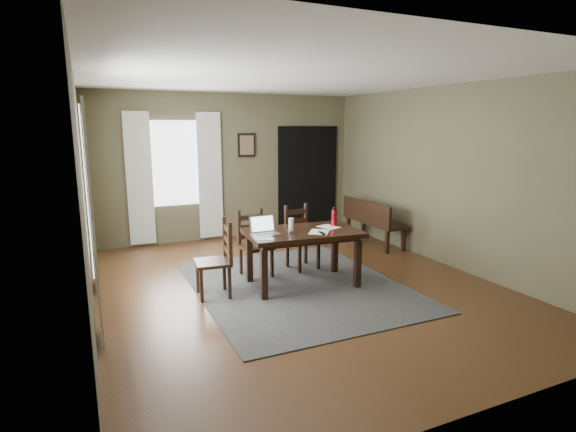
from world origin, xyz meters
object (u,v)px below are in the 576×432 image
chair_back_right (301,238)px  bench (372,218)px  dining_table (303,237)px  chair_back_left (254,244)px  laptop (264,229)px  chair_end (217,260)px  water_bottle (334,217)px

chair_back_right → bench: bearing=14.4°
dining_table → bench: 2.50m
chair_back_right → chair_back_left: bearing=175.7°
chair_back_left → laptop: laptop is taller
chair_end → dining_table: bearing=92.2°
bench → water_bottle: size_ratio=5.44×
dining_table → laptop: bearing=-178.3°
bench → laptop: (-2.60, -1.37, 0.33)m
dining_table → water_bottle: 0.57m
bench → water_bottle: water_bottle is taller
bench → chair_back_left: bearing=106.7°
bench → laptop: laptop is taller
laptop → dining_table: bearing=-4.9°
chair_back_left → chair_back_right: chair_back_right is taller
chair_end → water_bottle: size_ratio=3.69×
chair_back_left → laptop: bearing=-104.0°
bench → laptop: size_ratio=4.04×
chair_back_right → laptop: (-0.84, -0.66, 0.35)m
laptop → water_bottle: bearing=1.1°
chair_end → chair_back_right: chair_end is taller
dining_table → chair_back_right: 0.78m
chair_back_left → bench: bearing=10.7°
dining_table → chair_back_right: chair_back_right is taller
laptop → water_bottle: size_ratio=1.35×
chair_end → laptop: (0.62, -0.04, 0.34)m
laptop → chair_end: bearing=174.1°
water_bottle → dining_table: bearing=-170.9°
laptop → water_bottle: (1.05, 0.06, 0.06)m
dining_table → laptop: laptop is taller
chair_end → chair_back_left: 0.91m
dining_table → laptop: 0.55m
dining_table → chair_back_left: bearing=129.3°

